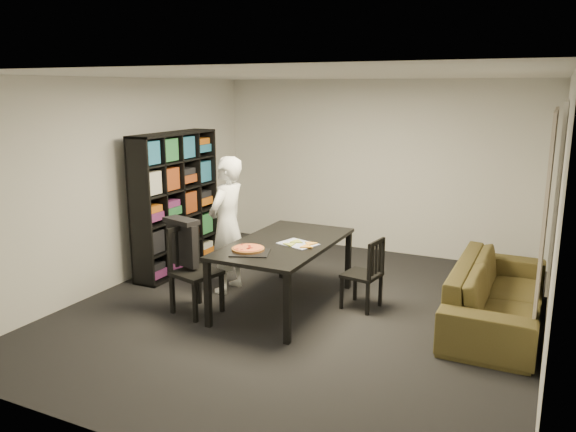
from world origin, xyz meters
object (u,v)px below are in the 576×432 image
at_px(bookshelf, 176,203).
at_px(pepperoni_pizza, 248,249).
at_px(chair_left, 191,263).
at_px(person, 227,225).
at_px(dining_table, 284,247).
at_px(baking_tray, 250,253).
at_px(sofa, 498,294).
at_px(chair_right, 368,270).

distance_m(bookshelf, pepperoni_pizza, 2.02).
relative_size(chair_left, person, 0.58).
height_order(bookshelf, dining_table, bookshelf).
bearing_deg(baking_tray, bookshelf, 148.14).
height_order(chair_left, pepperoni_pizza, chair_left).
bearing_deg(person, baking_tray, 46.31).
height_order(dining_table, pepperoni_pizza, pepperoni_pizza).
height_order(bookshelf, chair_left, bookshelf).
relative_size(bookshelf, dining_table, 1.03).
height_order(baking_tray, sofa, baking_tray).
distance_m(dining_table, person, 0.89).
height_order(bookshelf, person, bookshelf).
distance_m(person, sofa, 3.19).
bearing_deg(bookshelf, chair_right, -4.39).
relative_size(person, sofa, 0.75).
distance_m(chair_right, sofa, 1.40).
distance_m(chair_left, chair_right, 2.00).
relative_size(bookshelf, person, 1.13).
bearing_deg(chair_right, sofa, 108.60).
relative_size(person, pepperoni_pizza, 4.80).
relative_size(chair_left, pepperoni_pizza, 2.79).
relative_size(chair_right, person, 0.49).
bearing_deg(dining_table, baking_tray, -102.44).
bearing_deg(pepperoni_pizza, chair_left, -174.21).
height_order(bookshelf, pepperoni_pizza, bookshelf).
bearing_deg(chair_right, bookshelf, -85.58).
bearing_deg(chair_left, baking_tray, -74.16).
bearing_deg(person, chair_right, 96.23).
distance_m(chair_right, pepperoni_pizza, 1.40).
relative_size(bookshelf, sofa, 0.84).
distance_m(dining_table, baking_tray, 0.58).
relative_size(chair_left, baking_tray, 2.44).
distance_m(bookshelf, dining_table, 2.00).
height_order(bookshelf, chair_right, bookshelf).
xyz_separation_m(chair_right, baking_tray, (-1.02, -0.89, 0.31)).
relative_size(dining_table, chair_left, 1.89).
distance_m(chair_right, person, 1.80).
bearing_deg(dining_table, person, 168.74).
relative_size(dining_table, baking_tray, 4.63).
height_order(chair_left, sofa, chair_left).
height_order(chair_right, baking_tray, chair_right).
bearing_deg(person, sofa, 98.31).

